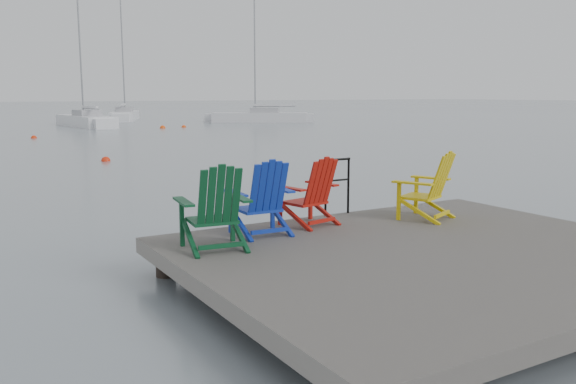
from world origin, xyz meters
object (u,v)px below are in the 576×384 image
chair_green (215,207)px  buoy_b (34,138)px  sailboat_mid (125,116)px  chair_blue (262,197)px  chair_red (311,191)px  sailboat_near (86,122)px  buoy_a (106,161)px  buoy_c (184,127)px  buoy_d (163,128)px  chair_yellow (429,186)px  sailboat_far (260,118)px  handrail (337,181)px

chair_green → buoy_b: (2.06, 29.08, -1.04)m
sailboat_mid → chair_blue: bearing=-83.0°
chair_blue → buoy_b: chair_blue is taller
chair_red → sailboat_near: size_ratio=0.09×
buoy_a → buoy_c: buoy_a is taller
buoy_c → buoy_d: 1.72m
chair_yellow → sailboat_far: bearing=41.3°
chair_green → sailboat_mid: bearing=83.0°
sailboat_mid → buoy_a: bearing=-86.1°
chair_green → buoy_c: size_ratio=3.22×
buoy_d → chair_green: bearing=-108.1°
buoy_d → sailboat_mid: bearing=84.3°
sailboat_far → buoy_b: sailboat_far is taller
chair_green → chair_yellow: (3.57, 0.06, -0.02)m
chair_red → buoy_b: chair_red is taller
chair_green → sailboat_near: sailboat_near is taller
chair_yellow → buoy_a: size_ratio=3.09×
handrail → sailboat_near: sailboat_near is taller
chair_yellow → sailboat_near: (3.75, 40.24, -0.66)m
handrail → sailboat_mid: size_ratio=0.08×
buoy_b → sailboat_near: bearing=64.9°
chair_blue → chair_red: chair_blue is taller
sailboat_mid → buoy_b: size_ratio=35.34×
buoy_c → sailboat_mid: bearing=91.0°
chair_green → chair_yellow: 3.57m
chair_blue → sailboat_near: sailboat_near is taller
buoy_b → chair_blue: bearing=-92.4°
chair_red → sailboat_mid: size_ratio=0.09×
chair_yellow → buoy_b: chair_yellow is taller
chair_yellow → buoy_c: chair_yellow is taller
buoy_b → buoy_c: (11.06, 6.19, 0.00)m
chair_blue → chair_red: bearing=14.2°
handrail → chair_green: bearing=-157.3°
handrail → buoy_a: (-0.06, 14.37, -1.04)m
handrail → chair_yellow: (0.98, -1.02, -0.02)m
buoy_a → chair_blue: bearing=-96.3°
handrail → buoy_a: size_ratio=2.70×
handrail → chair_green: size_ratio=0.85×
chair_red → buoy_d: bearing=62.2°
handrail → buoy_d: 35.04m
chair_green → chair_red: (1.78, 0.60, -0.03)m
sailboat_far → buoy_a: size_ratio=33.65×
sailboat_mid → sailboat_near: bearing=-100.2°
sailboat_mid → buoy_b: (-10.82, -20.50, -0.36)m
chair_blue → chair_yellow: same height
sailboat_far → buoy_c: (-8.65, -4.40, -0.36)m
chair_red → buoy_c: size_ratio=3.02×
chair_green → buoy_c: bearing=77.1°
buoy_a → buoy_d: (8.90, 19.52, 0.00)m
chair_green → chair_blue: chair_green is taller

